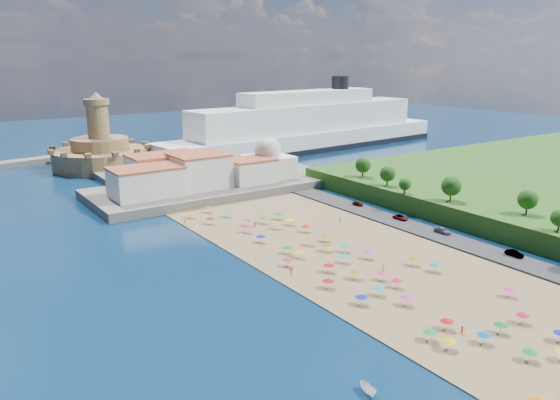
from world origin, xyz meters
TOP-DOWN VIEW (x-y plane):
  - ground at (0.00, 0.00)m, footprint 700.00×700.00m
  - terrace at (10.00, 73.00)m, footprint 90.00×36.00m
  - jetty at (-12.00, 108.00)m, footprint 18.00×70.00m
  - waterfront_buildings at (-3.05, 73.64)m, footprint 57.00×29.00m
  - domed_building at (30.00, 71.00)m, footprint 16.00×16.00m
  - fortress at (-12.00, 138.00)m, footprint 40.00×40.00m
  - cruise_ship at (90.28, 125.63)m, footprint 168.82×37.86m
  - beach_parasols at (-1.19, -12.04)m, footprint 31.92×116.73m
  - beachgoers at (1.20, 1.44)m, footprint 38.54×93.90m
  - parked_cars at (36.00, -6.11)m, footprint 2.28×75.52m
  - hillside_trees at (47.83, -9.26)m, footprint 15.25×105.58m

SIDE VIEW (x-z plane):
  - ground at x=0.00m, z-range 0.00..0.00m
  - beachgoers at x=1.20m, z-range 0.20..2.00m
  - jetty at x=-12.00m, z-range 0.00..2.40m
  - parked_cars at x=36.00m, z-range 0.66..2.10m
  - terrace at x=10.00m, z-range 0.00..3.00m
  - beach_parasols at x=-1.19m, z-range 1.05..3.25m
  - fortress at x=-12.00m, z-range -9.52..22.88m
  - waterfront_buildings at x=-3.05m, z-range 2.38..13.38m
  - domed_building at x=30.00m, z-range 1.47..16.47m
  - hillside_trees at x=47.83m, z-range 6.25..13.98m
  - cruise_ship at x=90.28m, z-range -7.46..29.15m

